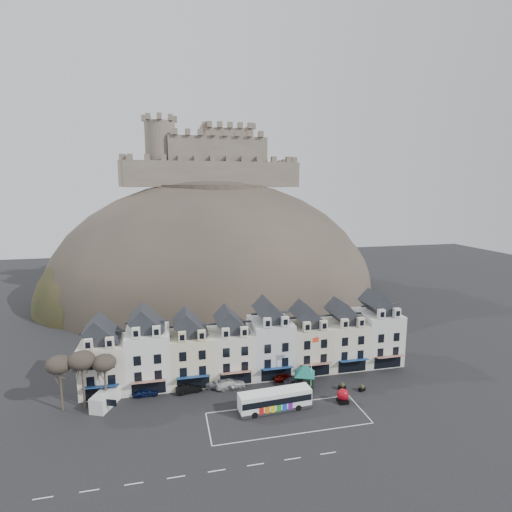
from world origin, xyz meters
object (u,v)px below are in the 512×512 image
(bus, at_px, (275,399))
(car_black, at_px, (189,389))
(bus_shelter, at_px, (305,370))
(car_navy, at_px, (146,392))
(red_buoy, at_px, (343,396))
(car_silver, at_px, (222,383))
(car_white, at_px, (230,384))
(car_charcoal, at_px, (295,382))
(white_van, at_px, (105,399))
(car_maroon, at_px, (285,377))
(flagpole, at_px, (312,359))

(bus, height_order, car_black, bus)
(bus_shelter, distance_m, car_navy, 24.97)
(red_buoy, distance_m, car_silver, 19.02)
(bus, relative_size, car_black, 2.65)
(red_buoy, distance_m, car_white, 17.63)
(car_silver, bearing_deg, car_navy, 108.47)
(car_charcoal, bearing_deg, car_white, 69.35)
(white_van, height_order, car_navy, white_van)
(car_white, height_order, car_charcoal, car_white)
(bus, distance_m, car_charcoal, 8.18)
(car_navy, bearing_deg, car_black, -95.16)
(car_white, xyz_separation_m, car_maroon, (9.20, 0.24, -0.05))
(flagpole, distance_m, car_navy, 26.24)
(bus_shelter, bearing_deg, red_buoy, -31.44)
(white_van, distance_m, car_navy, 5.92)
(bus, relative_size, car_silver, 2.15)
(car_navy, height_order, car_silver, car_silver)
(red_buoy, bearing_deg, car_white, 152.36)
(car_white, bearing_deg, red_buoy, -125.35)
(flagpole, xyz_separation_m, car_black, (-19.01, 3.32, -4.38))
(bus, relative_size, red_buoy, 4.95)
(bus, bearing_deg, car_charcoal, 46.37)
(flagpole, height_order, car_silver, flagpole)
(car_silver, relative_size, car_white, 1.03)
(bus, xyz_separation_m, car_silver, (-6.53, 8.36, -0.95))
(flagpole, bearing_deg, car_charcoal, 140.64)
(flagpole, relative_size, car_maroon, 2.31)
(flagpole, bearing_deg, white_van, 176.27)
(bus_shelter, distance_m, car_charcoal, 2.96)
(car_navy, distance_m, car_maroon, 22.28)
(red_buoy, height_order, car_white, red_buoy)
(bus, height_order, car_charcoal, bus)
(red_buoy, relative_size, car_white, 0.45)
(white_van, bearing_deg, car_silver, 29.12)
(car_black, height_order, car_white, car_white)
(flagpole, relative_size, car_navy, 2.32)
(car_black, distance_m, car_charcoal, 16.99)
(car_navy, relative_size, car_white, 0.79)
(red_buoy, relative_size, car_maroon, 0.56)
(car_navy, relative_size, car_silver, 0.76)
(car_black, relative_size, car_maroon, 1.06)
(car_maroon, bearing_deg, car_charcoal, -140.79)
(red_buoy, relative_size, flagpole, 0.24)
(bus_shelter, relative_size, flagpole, 0.67)
(bus_shelter, height_order, car_black, bus_shelter)
(car_white, distance_m, car_charcoal, 10.53)
(car_black, distance_m, car_white, 6.51)
(car_white, xyz_separation_m, car_charcoal, (10.40, -1.62, -0.06))
(red_buoy, xyz_separation_m, car_white, (-15.61, 8.18, -0.40))
(white_van, bearing_deg, red_buoy, 11.85)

